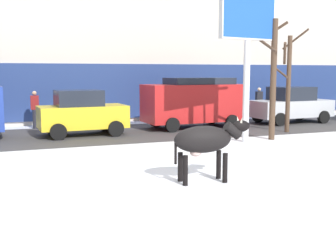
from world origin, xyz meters
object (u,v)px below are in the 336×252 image
at_px(car_silver_sedan, 291,105).
at_px(cow_black, 206,140).
at_px(bare_tree_right_lot, 273,75).
at_px(billboard, 248,24).
at_px(pedestrian_near_billboard, 259,103).
at_px(pedestrian_by_cars, 35,110).
at_px(car_red_van, 194,101).
at_px(car_yellow_hatchback, 82,113).
at_px(bare_tree_far_back, 288,81).

bearing_deg(car_silver_sedan, cow_black, -135.07).
xyz_separation_m(cow_black, bare_tree_right_lot, (5.10, 4.82, 1.47)).
bearing_deg(car_silver_sedan, billboard, -139.99).
relative_size(cow_black, pedestrian_near_billboard, 1.11).
bearing_deg(pedestrian_by_cars, car_red_van, -17.80).
xyz_separation_m(car_yellow_hatchback, car_red_van, (5.25, 0.60, 0.32)).
distance_m(car_yellow_hatchback, car_silver_sedan, 10.72).
relative_size(car_red_van, car_silver_sedan, 1.09).
height_order(car_red_van, bare_tree_far_back, bare_tree_far_back).
distance_m(cow_black, pedestrian_near_billboard, 14.16).
relative_size(billboard, bare_tree_far_back, 1.26).
relative_size(car_red_van, bare_tree_right_lot, 1.03).
relative_size(car_silver_sedan, pedestrian_near_billboard, 2.48).
bearing_deg(pedestrian_near_billboard, car_red_van, -155.64).
relative_size(cow_black, pedestrian_by_cars, 1.11).
xyz_separation_m(car_yellow_hatchback, bare_tree_right_lot, (6.68, -3.61, 1.54)).
xyz_separation_m(cow_black, billboard, (3.86, 4.68, 3.32)).
xyz_separation_m(billboard, car_red_van, (-0.19, 4.34, -3.07)).
height_order(pedestrian_near_billboard, bare_tree_far_back, bare_tree_far_back).
bearing_deg(car_yellow_hatchback, pedestrian_by_cars, 120.88).
height_order(cow_black, car_yellow_hatchback, car_yellow_hatchback).
xyz_separation_m(cow_black, car_silver_sedan, (9.12, 9.09, -0.09)).
relative_size(pedestrian_by_cars, bare_tree_far_back, 0.39).
bearing_deg(car_silver_sedan, pedestrian_near_billboard, 103.57).
height_order(car_red_van, pedestrian_near_billboard, car_red_van).
xyz_separation_m(cow_black, pedestrian_by_cars, (-3.27, 11.25, -0.11)).
relative_size(car_red_van, pedestrian_by_cars, 2.72).
height_order(car_yellow_hatchback, bare_tree_right_lot, bare_tree_right_lot).
height_order(cow_black, pedestrian_near_billboard, pedestrian_near_billboard).
xyz_separation_m(cow_black, car_yellow_hatchback, (-1.58, 8.43, -0.07)).
xyz_separation_m(billboard, pedestrian_near_billboard, (4.74, 6.57, -3.43)).
height_order(car_yellow_hatchback, pedestrian_by_cars, car_yellow_hatchback).
bearing_deg(bare_tree_right_lot, pedestrian_near_billboard, 61.46).
distance_m(billboard, car_silver_sedan, 7.66).
xyz_separation_m(car_red_van, bare_tree_far_back, (3.23, -2.68, 0.96)).
height_order(billboard, car_red_van, billboard).
bearing_deg(cow_black, billboard, 50.49).
bearing_deg(car_silver_sedan, car_red_van, -179.27).
bearing_deg(car_yellow_hatchback, billboard, -34.55).
relative_size(bare_tree_right_lot, bare_tree_far_back, 1.03).
bearing_deg(cow_black, car_yellow_hatchback, 100.62).
relative_size(pedestrian_near_billboard, bare_tree_far_back, 0.39).
bearing_deg(pedestrian_by_cars, bare_tree_right_lot, -37.57).
relative_size(car_yellow_hatchback, bare_tree_right_lot, 0.79).
height_order(billboard, bare_tree_right_lot, billboard).
bearing_deg(pedestrian_by_cars, car_yellow_hatchback, -59.12).
xyz_separation_m(billboard, pedestrian_by_cars, (-7.13, 6.57, -3.43)).
distance_m(car_yellow_hatchback, bare_tree_far_back, 8.83).
distance_m(pedestrian_by_cars, bare_tree_right_lot, 10.67).
relative_size(cow_black, car_yellow_hatchback, 0.53).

